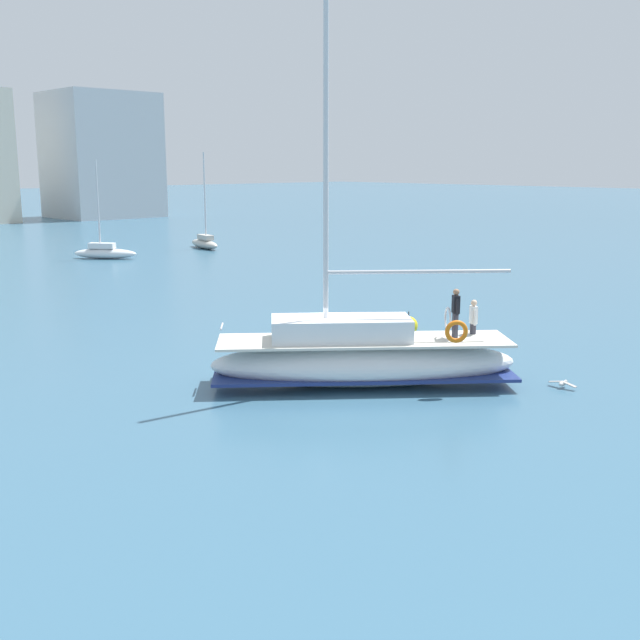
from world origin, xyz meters
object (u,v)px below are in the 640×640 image
object	(u,v)px
seagull	(563,383)
moored_sloop_far	(205,242)
main_sailboat	(361,357)
moored_catamaran	(105,252)
mooring_buoy	(408,326)

from	to	relation	value
seagull	moored_sloop_far	bearing A→B (deg)	69.63
main_sailboat	moored_catamaran	world-z (taller)	main_sailboat
main_sailboat	moored_sloop_far	xyz separation A→B (m)	(19.55, 36.44, -0.37)
moored_sloop_far	moored_catamaran	bearing A→B (deg)	-175.72
moored_catamaran	mooring_buoy	size ratio (longest dim) A/B	7.24
mooring_buoy	moored_sloop_far	bearing A→B (deg)	69.09
main_sailboat	moored_catamaran	distance (m)	37.16
main_sailboat	mooring_buoy	size ratio (longest dim) A/B	12.22
moored_sloop_far	mooring_buoy	bearing A→B (deg)	-110.91
main_sailboat	seagull	distance (m)	6.33
moored_sloop_far	moored_catamaran	xyz separation A→B (m)	(-9.37, -0.70, -0.01)
main_sailboat	moored_sloop_far	world-z (taller)	main_sailboat
moored_sloop_far	mooring_buoy	world-z (taller)	moored_sloop_far
seagull	mooring_buoy	world-z (taller)	mooring_buoy
moored_catamaran	seagull	distance (m)	40.73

